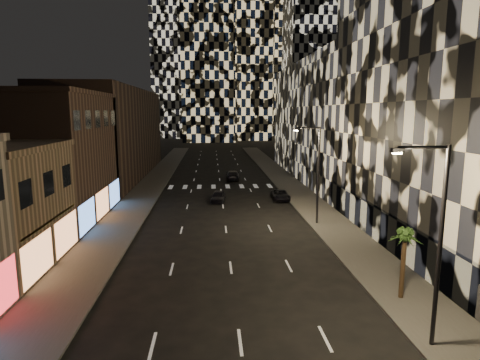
{
  "coord_description": "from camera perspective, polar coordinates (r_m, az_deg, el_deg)",
  "views": [
    {
      "loc": [
        -1.21,
        -5.92,
        10.51
      ],
      "look_at": [
        0.66,
        20.32,
        6.0
      ],
      "focal_mm": 30.0,
      "sensor_mm": 36.0,
      "label": 1
    }
  ],
  "objects": [
    {
      "name": "sidewalk_left",
      "position": [
        57.56,
        -12.79,
        -0.96
      ],
      "size": [
        4.0,
        120.0,
        0.15
      ],
      "primitive_type": "cube",
      "color": "#47443F",
      "rests_on": "ground"
    },
    {
      "name": "sidewalk_right",
      "position": [
        57.98,
        7.14,
        -0.72
      ],
      "size": [
        4.0,
        120.0,
        0.15
      ],
      "primitive_type": "cube",
      "color": "#47443F",
      "rests_on": "ground"
    },
    {
      "name": "curb_left",
      "position": [
        57.28,
        -10.71,
        -0.94
      ],
      "size": [
        0.2,
        120.0,
        0.15
      ],
      "primitive_type": "cube",
      "color": "#4C4C47",
      "rests_on": "ground"
    },
    {
      "name": "curb_right",
      "position": [
        57.61,
        5.09,
        -0.75
      ],
      "size": [
        0.2,
        120.0,
        0.15
      ],
      "primitive_type": "cube",
      "color": "#4C4C47",
      "rests_on": "ground"
    },
    {
      "name": "retail_brown",
      "position": [
        42.7,
        -25.78,
        2.7
      ],
      "size": [
        10.0,
        15.0,
        12.0
      ],
      "primitive_type": "cube",
      "color": "#453127",
      "rests_on": "ground"
    },
    {
      "name": "retail_filler_left",
      "position": [
        67.87,
        -17.63,
        6.31
      ],
      "size": [
        10.0,
        40.0,
        14.0
      ],
      "primitive_type": "cube",
      "color": "#453127",
      "rests_on": "ground"
    },
    {
      "name": "midrise_base",
      "position": [
        34.48,
        19.27,
        -5.98
      ],
      "size": [
        0.6,
        25.0,
        3.0
      ],
      "primitive_type": "cube",
      "color": "#383838",
      "rests_on": "ground"
    },
    {
      "name": "midrise_filler_right",
      "position": [
        66.42,
        14.7,
        8.11
      ],
      "size": [
        16.0,
        40.0,
        18.0
      ],
      "primitive_type": "cube",
      "color": "#232326",
      "rests_on": "ground"
    },
    {
      "name": "tower_center_low",
      "position": [
        150.54,
        -4.65,
        23.92
      ],
      "size": [
        18.0,
        18.0,
        95.0
      ],
      "primitive_type": "cube",
      "color": "black",
      "rests_on": "ground"
    },
    {
      "name": "streetlight_near",
      "position": [
        19.27,
        26.07,
        -6.81
      ],
      "size": [
        2.55,
        0.25,
        9.0
      ],
      "color": "black",
      "rests_on": "sidewalk_right"
    },
    {
      "name": "streetlight_far",
      "position": [
        37.53,
        10.74,
        1.66
      ],
      "size": [
        2.55,
        0.25,
        9.0
      ],
      "color": "black",
      "rests_on": "sidewalk_right"
    },
    {
      "name": "car_dark_midlane",
      "position": [
        47.2,
        -3.12,
        -2.35
      ],
      "size": [
        2.0,
        3.95,
        1.29
      ],
      "primitive_type": "imported",
      "rotation": [
        0.0,
        0.0,
        -0.13
      ],
      "color": "black",
      "rests_on": "ground"
    },
    {
      "name": "car_dark_oncoming",
      "position": [
        62.21,
        -1.03,
        0.68
      ],
      "size": [
        2.24,
        5.09,
        1.46
      ],
      "primitive_type": "imported",
      "rotation": [
        0.0,
        0.0,
        3.1
      ],
      "color": "black",
      "rests_on": "ground"
    },
    {
      "name": "car_dark_rightlane",
      "position": [
        48.48,
        5.77,
        -2.13
      ],
      "size": [
        2.07,
        4.32,
        1.19
      ],
      "primitive_type": "imported",
      "rotation": [
        0.0,
        0.0,
        -0.02
      ],
      "color": "black",
      "rests_on": "ground"
    },
    {
      "name": "palm_tree",
      "position": [
        24.13,
        22.37,
        -7.98
      ],
      "size": [
        2.06,
        2.03,
        4.03
      ],
      "color": "#47331E",
      "rests_on": "sidewalk_right"
    }
  ]
}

